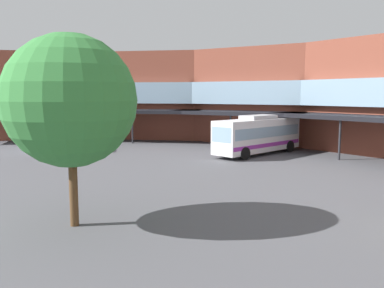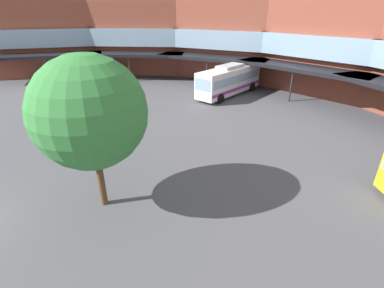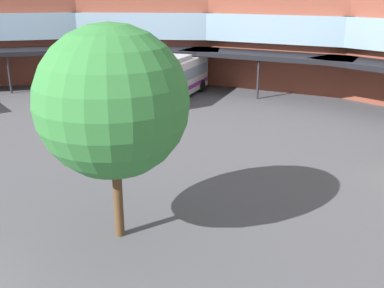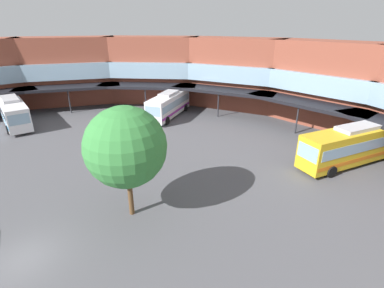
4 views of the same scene
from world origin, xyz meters
The scene contains 3 objects.
station_building centered at (0.00, 25.17, 5.40)m, with size 82.49×40.76×10.76m.
bus_0 centered at (-11.53, 26.20, 1.85)m, with size 5.33×10.45×3.66m.
plaza_tree centered at (1.77, 6.88, 5.31)m, with size 5.52×5.52×8.08m.
Camera 3 is at (13.52, -3.65, 9.07)m, focal length 42.17 mm.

